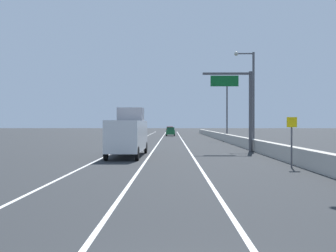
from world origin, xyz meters
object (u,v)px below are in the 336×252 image
lamp_post_right_second (251,93)px  car_red_2 (170,130)px  overhead_sign_gantry (243,101)px  car_green_0 (170,131)px  box_truck (128,134)px  car_gray_1 (133,134)px  lamp_post_right_third (225,104)px  speed_advisory_sign (292,138)px

lamp_post_right_second → car_red_2: lamp_post_right_second is taller
overhead_sign_gantry → car_red_2: bearing=96.7°
car_green_0 → box_truck: box_truck is taller
overhead_sign_gantry → car_green_0: overhead_sign_gantry is taller
car_green_0 → lamp_post_right_second: bearing=-78.6°
car_green_0 → car_gray_1: car_gray_1 is taller
lamp_post_right_second → lamp_post_right_third: same height
speed_advisory_sign → lamp_post_right_second: size_ratio=0.30×
overhead_sign_gantry → lamp_post_right_third: 25.22m
car_green_0 → box_truck: bearing=-93.6°
car_green_0 → car_gray_1: 18.96m
speed_advisory_sign → box_truck: 13.17m
car_red_2 → box_truck: size_ratio=0.50×
lamp_post_right_second → box_truck: size_ratio=1.23×
speed_advisory_sign → car_red_2: speed_advisory_sign is taller
lamp_post_right_second → car_green_0: lamp_post_right_second is taller
speed_advisory_sign → lamp_post_right_third: (1.50, 38.07, 4.06)m
car_gray_1 → car_green_0: bearing=70.7°
overhead_sign_gantry → lamp_post_right_second: 4.56m
car_red_2 → car_green_0: bearing=-89.1°
lamp_post_right_third → car_gray_1: 16.26m
box_truck → lamp_post_right_third: bearing=68.2°
car_red_2 → overhead_sign_gantry: bearing=-83.3°
box_truck → car_gray_1: bearing=95.2°
speed_advisory_sign → box_truck: size_ratio=0.36×
overhead_sign_gantry → car_red_2: overhead_sign_gantry is taller
speed_advisory_sign → car_green_0: 59.82m
overhead_sign_gantry → speed_advisory_sign: 13.28m
car_red_2 → lamp_post_right_second: bearing=-81.2°
overhead_sign_gantry → speed_advisory_sign: bearing=-88.0°
car_red_2 → box_truck: box_truck is taller
car_red_2 → box_truck: 65.99m
speed_advisory_sign → box_truck: (-10.58, 7.84, 0.03)m
lamp_post_right_third → car_green_0: bearing=112.6°
overhead_sign_gantry → car_green_0: 47.08m
speed_advisory_sign → box_truck: bearing=143.5°
lamp_post_right_second → car_red_2: (-8.78, 56.69, -4.87)m
car_gray_1 → car_red_2: 32.85m
overhead_sign_gantry → box_truck: (-10.14, -5.10, -2.93)m
lamp_post_right_second → overhead_sign_gantry: bearing=-111.5°
car_green_0 → speed_advisory_sign: bearing=-82.9°
car_gray_1 → lamp_post_right_third: bearing=-12.6°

